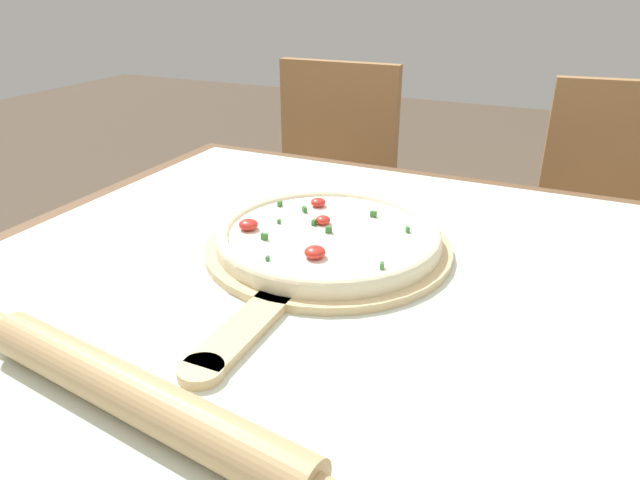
{
  "coord_description": "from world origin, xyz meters",
  "views": [
    {
      "loc": [
        0.25,
        -0.62,
        1.13
      ],
      "look_at": [
        -0.05,
        0.05,
        0.78
      ],
      "focal_mm": 32.0,
      "sensor_mm": 36.0,
      "label": 1
    }
  ],
  "objects_px": {
    "pizza_peel": "(323,252)",
    "chair_left": "(327,190)",
    "pizza": "(328,235)",
    "rolling_pin": "(138,397)",
    "chair_right": "(612,235)"
  },
  "relations": [
    {
      "from": "pizza",
      "to": "chair_left",
      "type": "relative_size",
      "value": 0.37
    },
    {
      "from": "chair_right",
      "to": "pizza_peel",
      "type": "bearing_deg",
      "value": -124.06
    },
    {
      "from": "rolling_pin",
      "to": "chair_left",
      "type": "height_order",
      "value": "chair_left"
    },
    {
      "from": "chair_left",
      "to": "pizza_peel",
      "type": "bearing_deg",
      "value": -67.57
    },
    {
      "from": "rolling_pin",
      "to": "chair_right",
      "type": "bearing_deg",
      "value": 69.7
    },
    {
      "from": "pizza",
      "to": "chair_left",
      "type": "distance_m",
      "value": 0.94
    },
    {
      "from": "rolling_pin",
      "to": "chair_right",
      "type": "height_order",
      "value": "chair_right"
    },
    {
      "from": "pizza_peel",
      "to": "chair_left",
      "type": "distance_m",
      "value": 0.95
    },
    {
      "from": "rolling_pin",
      "to": "chair_right",
      "type": "relative_size",
      "value": 0.53
    },
    {
      "from": "rolling_pin",
      "to": "chair_left",
      "type": "relative_size",
      "value": 0.53
    },
    {
      "from": "pizza",
      "to": "chair_right",
      "type": "xyz_separation_m",
      "value": [
        0.44,
        0.83,
        -0.26
      ]
    },
    {
      "from": "pizza",
      "to": "chair_left",
      "type": "height_order",
      "value": "chair_left"
    },
    {
      "from": "pizza_peel",
      "to": "chair_left",
      "type": "xyz_separation_m",
      "value": [
        -0.37,
        0.84,
        -0.24
      ]
    },
    {
      "from": "pizza_peel",
      "to": "chair_right",
      "type": "height_order",
      "value": "chair_right"
    },
    {
      "from": "pizza_peel",
      "to": "pizza",
      "type": "height_order",
      "value": "pizza"
    }
  ]
}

